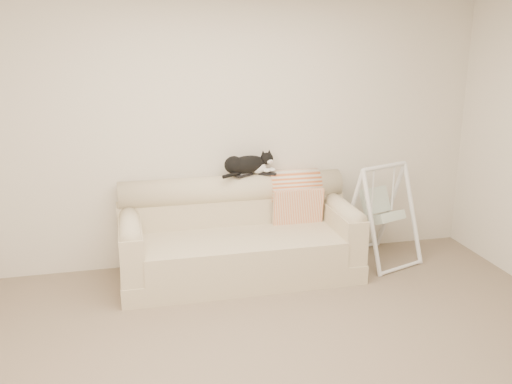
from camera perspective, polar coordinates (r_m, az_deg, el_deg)
ground_plane at (r=4.15m, az=3.09°, el=-16.94°), size 5.00×5.00×0.00m
room_shell at (r=3.56m, az=3.46°, el=4.12°), size 5.04×4.04×2.60m
sofa at (r=5.40m, az=-1.80°, el=-4.65°), size 2.20×0.93×0.90m
remote_a at (r=5.45m, az=-1.19°, el=1.73°), size 0.18×0.13×0.03m
remote_b at (r=5.50m, az=1.16°, el=1.84°), size 0.17×0.12×0.02m
tuxedo_cat at (r=5.46m, az=-0.87°, el=2.78°), size 0.56×0.33×0.22m
throw_blanket at (r=5.63m, az=3.82°, el=0.24°), size 0.50×0.38×0.58m
baby_swing at (r=5.79m, az=12.38°, el=-2.05°), size 0.79×0.81×1.00m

